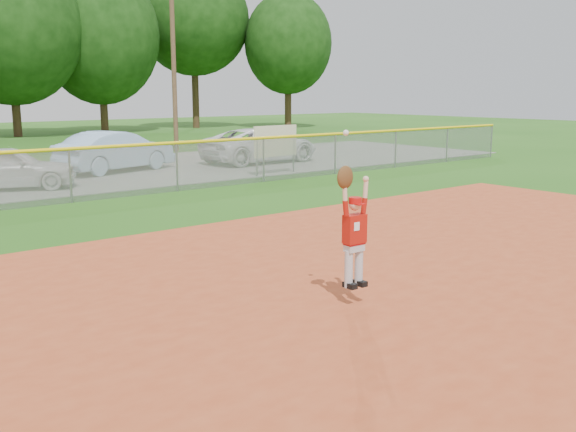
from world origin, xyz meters
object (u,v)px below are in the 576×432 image
(sponsor_sign, at_px, (276,142))
(ballplayer, at_px, (353,227))
(car_white_b, at_px, (260,145))
(car_white_a, at_px, (8,167))
(car_blue, at_px, (116,151))

(sponsor_sign, height_order, ballplayer, ballplayer)
(car_white_b, bearing_deg, car_white_a, 95.72)
(car_white_a, height_order, car_blue, car_blue)
(car_white_a, relative_size, sponsor_sign, 1.97)
(car_white_a, bearing_deg, sponsor_sign, -82.29)
(sponsor_sign, relative_size, ballplayer, 0.91)
(car_white_a, bearing_deg, car_blue, -42.01)
(sponsor_sign, bearing_deg, car_white_b, 61.47)
(car_white_a, bearing_deg, car_white_b, -60.81)
(car_blue, height_order, car_white_b, car_blue)
(car_blue, relative_size, sponsor_sign, 2.29)
(car_white_a, distance_m, ballplayer, 14.70)
(car_white_a, relative_size, car_blue, 0.86)
(sponsor_sign, distance_m, ballplayer, 14.87)
(car_blue, height_order, ballplayer, ballplayer)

